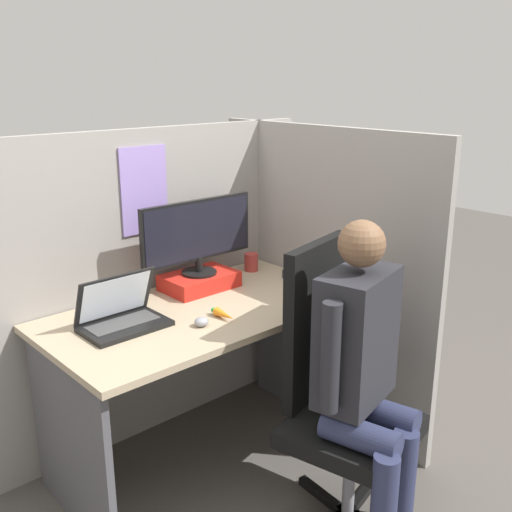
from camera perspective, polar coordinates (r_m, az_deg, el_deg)
ground_plane at (r=2.79m, az=0.10°, el=-21.68°), size 12.00×12.00×0.00m
cubicle_panel_back at (r=2.96m, az=-9.91°, el=-2.75°), size 1.87×0.05×1.51m
cubicle_panel_right at (r=3.06m, az=6.19°, el=-1.99°), size 0.04×1.38×1.51m
desk at (r=2.74m, az=-5.17°, el=-8.76°), size 1.37×0.74×0.75m
paper_box at (r=2.89m, az=-5.41°, el=-2.37°), size 0.34×0.23×0.08m
monitor at (r=2.82m, az=-5.58°, el=2.15°), size 0.62×0.17×0.36m
laptop at (r=2.50m, az=-12.65°, el=-5.67°), size 0.34×0.22×0.22m
mouse at (r=2.47m, az=-5.21°, el=-6.27°), size 0.06×0.06×0.04m
stapler at (r=3.00m, az=3.78°, el=-1.96°), size 0.04×0.15×0.04m
carrot_toy at (r=2.53m, az=-3.00°, el=-5.59°), size 0.04×0.14×0.04m
office_chair at (r=2.47m, az=7.53°, el=-12.29°), size 0.55×0.60×1.11m
person at (r=2.27m, az=10.25°, el=-10.11°), size 0.47×0.45×1.26m
coffee_mug at (r=3.14m, az=-0.46°, el=-0.58°), size 0.07×0.07×0.09m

